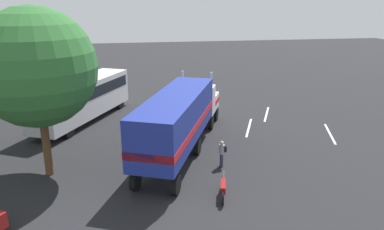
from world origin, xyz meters
name	(u,v)px	position (x,y,z in m)	size (l,w,h in m)	color
ground_plane	(199,120)	(0.00, 0.00, 0.00)	(120.00, 120.00, 0.00)	#232326
lane_stripe_near	(249,127)	(-2.59, -3.50, 0.01)	(4.40, 0.16, 0.01)	silver
lane_stripe_mid	(267,114)	(0.53, -6.19, 0.01)	(4.40, 0.16, 0.01)	silver
lane_stripe_far	(330,134)	(-4.99, -9.04, 0.01)	(4.40, 0.16, 0.01)	silver
semi_truck	(181,115)	(-6.41, 2.45, 2.52)	(13.98, 7.93, 4.50)	silver
person_bystander	(222,153)	(-8.98, 0.38, 0.89)	(0.34, 0.46, 1.63)	#2D3347
parked_bus	(83,97)	(1.46, 9.37, 2.07)	(10.94, 7.33, 3.40)	silver
motorcycle	(223,188)	(-12.45, 1.23, 0.48)	(2.06, 0.67, 1.12)	black
tree_right	(36,68)	(-8.22, 10.36, 6.17)	(6.35, 6.35, 9.36)	brown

